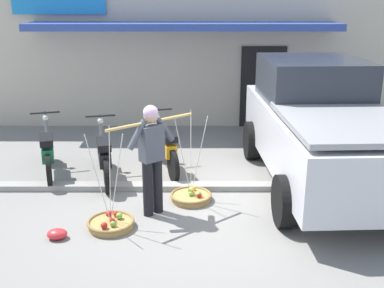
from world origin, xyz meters
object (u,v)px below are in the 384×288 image
Objects in this scene: plastic_litter_bag at (58,234)px; fruit_basket_left_side at (192,196)px; fruit_vendor at (153,153)px; motorcycle_second_in_row at (105,156)px; motorcycle_third_in_row at (166,148)px; parked_truck at (322,126)px; fruit_basket_right_side at (112,223)px; motorcycle_nearest_shop at (49,151)px.

fruit_basket_left_side is at bearing 34.14° from plastic_litter_bag.
motorcycle_second_in_row is at bearing 125.80° from fruit_vendor.
fruit_basket_left_side is at bearing -29.79° from motorcycle_second_in_row.
fruit_vendor is at bearing -92.61° from motorcycle_third_in_row.
parked_truck reaches higher than motorcycle_third_in_row.
fruit_basket_left_side is 0.83× the size of motorcycle_third_in_row.
plastic_litter_bag is (-1.84, -1.25, -0.00)m from fruit_basket_left_side.
motorcycle_second_in_row is at bearing 178.50° from parked_truck.
fruit_basket_left_side is 1.00× the size of fruit_basket_right_side.
parked_truck is at bearing 26.98° from fruit_basket_right_side.
parked_truck reaches higher than fruit_basket_right_side.
plastic_litter_bag is (0.79, -2.38, -0.38)m from motorcycle_nearest_shop.
motorcycle_second_in_row is 6.38× the size of plastic_litter_bag.
fruit_basket_right_side is at bearing -77.45° from motorcycle_second_in_row.
fruit_vendor is 0.95× the size of motorcycle_second_in_row.
fruit_vendor is 0.36× the size of parked_truck.
motorcycle_nearest_shop is at bearing 142.02° from fruit_vendor.
motorcycle_nearest_shop is (-2.63, 1.13, 0.38)m from fruit_basket_left_side.
fruit_basket_right_side is at bearing -140.84° from fruit_vendor.
motorcycle_third_in_row is at bearing 87.39° from fruit_vendor.
fruit_vendor is 0.96× the size of motorcycle_third_in_row.
parked_truck is at bearing 26.57° from plastic_litter_bag.
parked_truck is at bearing 19.49° from fruit_basket_left_side.
fruit_basket_right_side is 0.81× the size of motorcycle_second_in_row.
fruit_basket_right_side is 2.42m from motorcycle_third_in_row.
fruit_vendor is 6.05× the size of plastic_litter_bag.
motorcycle_nearest_shop is 2.15m from motorcycle_third_in_row.
fruit_vendor is 1.16m from fruit_basket_right_side.
motorcycle_third_in_row is (1.06, 0.48, 0.00)m from motorcycle_second_in_row.
fruit_basket_right_side is at bearing -105.93° from motorcycle_third_in_row.
fruit_basket_right_side reaches higher than motorcycle_second_in_row.
fruit_vendor reaches higher than plastic_litter_bag.
plastic_litter_bag is at bearing -117.20° from motorcycle_third_in_row.
plastic_litter_bag is (-0.28, -2.14, -0.38)m from motorcycle_second_in_row.
motorcycle_third_in_row is 2.96m from plastic_litter_bag.
fruit_vendor is at bearing -141.12° from fruit_basket_left_side.
motorcycle_second_in_row reaches higher than plastic_litter_bag.
fruit_basket_left_side is 0.82× the size of motorcycle_nearest_shop.
fruit_basket_left_side reaches higher than motorcycle_third_in_row.
fruit_vendor is 1.75m from motorcycle_second_in_row.
fruit_basket_right_side is at bearing -153.02° from parked_truck.
motorcycle_third_in_row is at bearing 168.11° from parked_truck.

